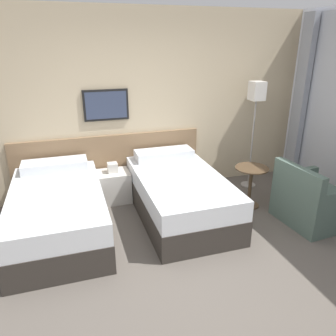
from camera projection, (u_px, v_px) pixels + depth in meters
ground_plane at (194, 267)px, 3.48m from camera, size 16.00×16.00×0.00m
wall_headboard at (141, 109)px, 4.88m from camera, size 10.00×0.10×2.70m
bed_near_door at (58, 212)px, 3.98m from camera, size 1.08×1.91×0.72m
bed_near_window at (179, 195)px, 4.42m from camera, size 1.08×1.91×0.72m
nightstand at (114, 186)px, 4.85m from camera, size 0.47×0.40×0.60m
floor_lamp at (256, 102)px, 4.95m from camera, size 0.24×0.24×1.68m
side_table at (251, 179)px, 4.63m from camera, size 0.47×0.47×0.59m
armchair at (312, 203)px, 4.27m from camera, size 0.84×0.86×0.82m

